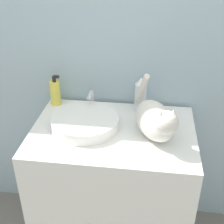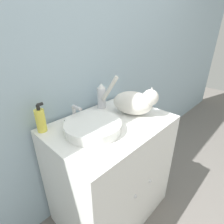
% 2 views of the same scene
% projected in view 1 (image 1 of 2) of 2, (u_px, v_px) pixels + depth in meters
% --- Properties ---
extents(wall_back, '(6.00, 0.05, 2.50)m').
position_uv_depth(wall_back, '(121.00, 23.00, 1.57)').
color(wall_back, '#9EB7C6').
rests_on(wall_back, ground_plane).
extents(vanity_cabinet, '(0.80, 0.57, 0.81)m').
position_uv_depth(vanity_cabinet, '(113.00, 191.00, 1.72)').
color(vanity_cabinet, white).
rests_on(vanity_cabinet, ground_plane).
extents(sink_basin, '(0.33, 0.33, 0.06)m').
position_uv_depth(sink_basin, '(85.00, 122.00, 1.53)').
color(sink_basin, white).
rests_on(sink_basin, vanity_cabinet).
extents(faucet, '(0.16, 0.09, 0.11)m').
position_uv_depth(faucet, '(91.00, 102.00, 1.67)').
color(faucet, silver).
rests_on(faucet, vanity_cabinet).
extents(cat, '(0.25, 0.39, 0.26)m').
position_uv_depth(cat, '(156.00, 120.00, 1.42)').
color(cat, silver).
rests_on(cat, vanity_cabinet).
extents(soap_bottle, '(0.06, 0.06, 0.17)m').
position_uv_depth(soap_bottle, '(55.00, 92.00, 1.71)').
color(soap_bottle, '#EADB4C').
rests_on(soap_bottle, vanity_cabinet).
extents(spray_bottle, '(0.06, 0.06, 0.19)m').
position_uv_depth(spray_bottle, '(141.00, 95.00, 1.64)').
color(spray_bottle, silver).
rests_on(spray_bottle, vanity_cabinet).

